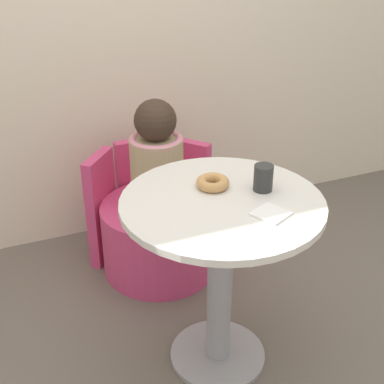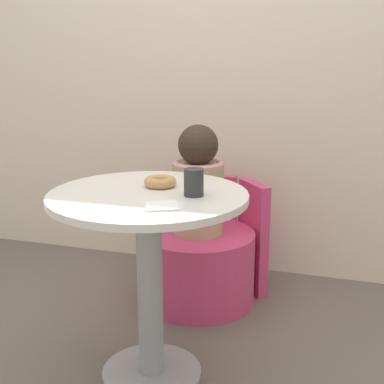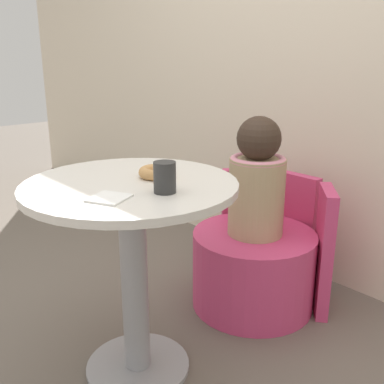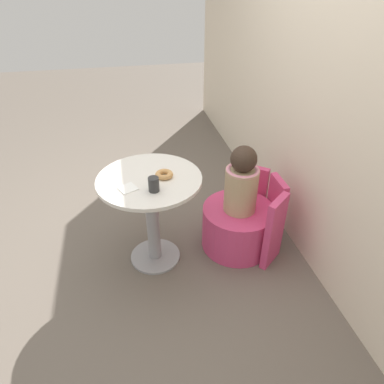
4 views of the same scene
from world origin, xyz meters
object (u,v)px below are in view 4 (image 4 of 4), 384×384
Objects in this scene: donut at (164,174)px; round_table at (151,202)px; tub_chair at (237,227)px; cup at (154,184)px; child_figure at (242,182)px.

round_table is at bearing -95.06° from donut.
tub_chair is 5.86× the size of cup.
tub_chair is 4.64× the size of donut.
tub_chair is at bearing 0.00° from child_figure.
donut is (0.02, -0.55, 0.55)m from tub_chair.
tub_chair is (-0.01, 0.64, -0.34)m from round_table.
child_figure reaches higher than donut.
round_table is at bearing -88.96° from child_figure.
round_table is 0.65m from child_figure.
child_figure reaches higher than tub_chair.
child_figure is 5.52× the size of cup.
child_figure reaches higher than cup.
cup is at bearing -29.04° from donut.
child_figure is at bearing 105.18° from cup.
donut is 0.17m from cup.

